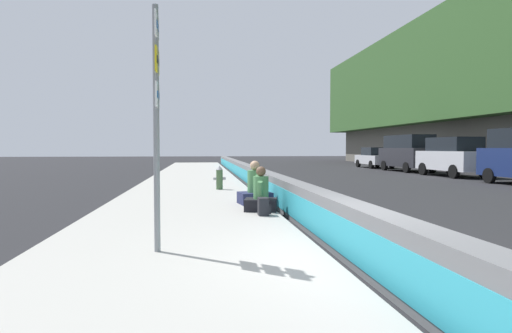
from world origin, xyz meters
name	(u,v)px	position (x,y,z in m)	size (l,w,h in m)	color
ground_plane	(366,268)	(0.00, 0.00, 0.00)	(160.00, 160.00, 0.00)	#232326
sidewalk_strip	(172,270)	(0.00, 2.65, 0.07)	(80.00, 4.40, 0.14)	#A8A59E
jersey_barrier	(366,238)	(0.00, 0.00, 0.42)	(76.00, 0.45, 0.85)	slate
route_sign_post	(157,109)	(0.79, 2.90, 2.23)	(0.44, 0.09, 3.60)	gray
fire_hydrant	(219,177)	(10.33, 1.57, 0.59)	(0.26, 0.46, 0.88)	#47663D
seated_person_foreground	(261,197)	(4.75, 0.81, 0.48)	(0.80, 0.89, 1.08)	black
seated_person_middle	(255,190)	(6.04, 0.80, 0.51)	(0.84, 0.95, 1.18)	#23284C
backpack	(264,207)	(4.01, 0.85, 0.33)	(0.32, 0.28, 0.40)	#232328
parked_car_fourth	(453,156)	(17.86, -12.27, 1.18)	(4.87, 2.20, 2.28)	silver
parked_car_midline	(408,152)	(23.37, -12.26, 1.35)	(5.17, 2.25, 2.56)	#28282D
parked_car_far	(375,158)	(28.92, -12.13, 0.86)	(4.51, 1.96, 1.71)	silver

